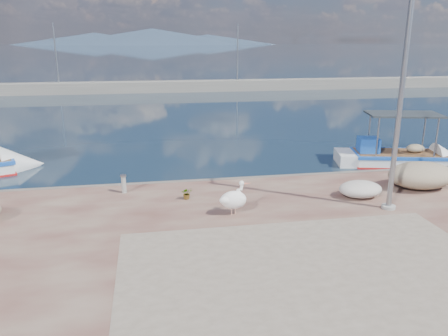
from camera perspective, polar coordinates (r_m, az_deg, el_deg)
ground at (r=12.60m, az=3.07°, el=-10.52°), size 1400.00×1400.00×0.00m
quay_patch at (r=10.15m, az=12.79°, el=-14.84°), size 9.00×7.00×0.01m
breakwater at (r=51.26m, az=-7.20°, el=10.52°), size 120.00×2.20×7.50m
mountains at (r=660.99m, az=-9.85°, el=16.45°), size 370.00×280.00×22.00m
boat_right at (r=22.37m, az=21.69°, el=1.02°), size 6.22×3.27×2.85m
pelican at (r=13.45m, az=1.32°, el=-4.09°), size 1.10×0.74×1.05m
lamp_post at (r=14.26m, az=21.94°, el=7.56°), size 0.44×0.96×7.00m
bollard_near at (r=15.77m, az=-12.97°, el=-1.93°), size 0.22×0.22×0.66m
potted_plant at (r=14.87m, az=-4.87°, el=-3.30°), size 0.38×0.34×0.41m
net_pile_d at (r=15.70m, az=17.37°, el=-2.65°), size 1.49×1.12×0.56m
net_pile_c at (r=17.39m, az=24.33°, el=-0.87°), size 2.43×1.73×0.95m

